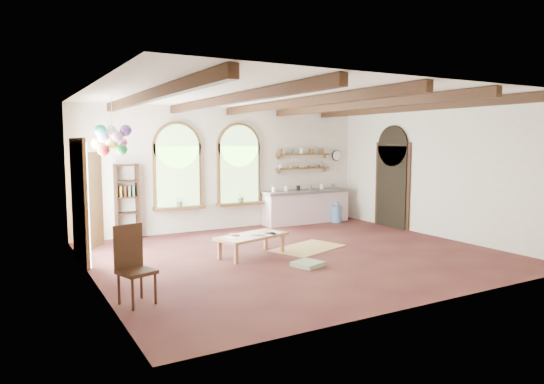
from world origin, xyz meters
TOP-DOWN VIEW (x-y plane):
  - floor at (0.00, 0.00)m, footprint 8.00×8.00m
  - ceiling_beams at (0.00, 0.00)m, footprint 6.20×6.80m
  - window_left at (-1.40, 3.43)m, footprint 1.30×0.28m
  - window_right at (0.30, 3.43)m, footprint 1.30×0.28m
  - left_doorway at (-3.95, 1.80)m, footprint 0.10×1.90m
  - right_doorway at (3.95, 1.50)m, footprint 0.10×1.30m
  - kitchen_counter at (2.30, 3.20)m, footprint 2.68×0.62m
  - wall_shelf_lower at (2.30, 3.38)m, footprint 1.70×0.24m
  - wall_shelf_upper at (2.30, 3.38)m, footprint 1.70×0.24m
  - wall_clock at (3.55, 3.45)m, footprint 0.32×0.04m
  - bookshelf at (-2.70, 3.32)m, footprint 0.53×0.32m
  - coffee_table at (-0.87, 0.38)m, footprint 1.65×1.10m
  - side_chair at (-3.66, -1.43)m, footprint 0.57×0.57m
  - floor_mat at (0.51, 0.37)m, footprint 1.80×1.43m
  - floor_cushion at (-0.34, -0.88)m, footprint 0.61×0.61m
  - water_jug_a at (3.10, 2.83)m, footprint 0.31×0.31m
  - water_jug_b at (3.30, 3.20)m, footprint 0.30×0.30m
  - balloon_cluster at (-3.41, 1.19)m, footprint 0.67×0.73m
  - table_book at (-1.29, 0.54)m, footprint 0.20×0.27m
  - tablet at (-0.77, 0.31)m, footprint 0.26×0.29m
  - potted_plant_left at (-1.40, 3.32)m, footprint 0.27×0.23m
  - potted_plant_right at (0.30, 3.32)m, footprint 0.27×0.23m
  - shelf_cup_a at (1.55, 3.38)m, footprint 0.12×0.10m
  - shelf_cup_b at (1.90, 3.38)m, footprint 0.10×0.10m
  - shelf_bowl_a at (2.25, 3.38)m, footprint 0.22×0.22m
  - shelf_bowl_b at (2.60, 3.38)m, footprint 0.20×0.20m
  - shelf_vase at (2.95, 3.38)m, footprint 0.18×0.18m

SIDE VIEW (x-z plane):
  - floor at x=0.00m, z-range 0.00..0.00m
  - floor_mat at x=0.51m, z-range 0.00..0.02m
  - floor_cushion at x=-0.34m, z-range 0.00..0.08m
  - water_jug_b at x=3.30m, z-range -0.04..0.55m
  - water_jug_a at x=3.10m, z-range -0.04..0.56m
  - side_chair at x=-3.66m, z-range -0.24..0.90m
  - coffee_table at x=-0.87m, z-range 0.17..0.60m
  - tablet at x=-0.77m, z-range 0.43..0.44m
  - table_book at x=-1.29m, z-range 0.43..0.45m
  - kitchen_counter at x=2.30m, z-range 0.01..0.95m
  - potted_plant_left at x=-1.40m, z-range 0.70..1.00m
  - potted_plant_right at x=0.30m, z-range 0.70..1.00m
  - bookshelf at x=-2.70m, z-range 0.00..1.80m
  - right_doorway at x=3.95m, z-range -0.10..2.30m
  - left_doorway at x=-3.95m, z-range -0.10..2.40m
  - wall_shelf_lower at x=2.30m, z-range 1.53..1.57m
  - shelf_bowl_a at x=2.25m, z-range 1.57..1.62m
  - shelf_bowl_b at x=2.60m, z-range 1.57..1.63m
  - shelf_cup_b at x=1.90m, z-range 1.57..1.66m
  - shelf_cup_a at x=1.55m, z-range 1.57..1.67m
  - window_left at x=-1.40m, z-range 0.53..2.73m
  - window_right at x=0.30m, z-range 0.53..2.73m
  - shelf_vase at x=2.95m, z-range 1.57..1.76m
  - wall_clock at x=3.55m, z-range 1.74..2.06m
  - wall_shelf_upper at x=2.30m, z-range 1.93..1.97m
  - balloon_cluster at x=-3.41m, z-range 1.77..2.91m
  - ceiling_beams at x=0.00m, z-range 3.01..3.19m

